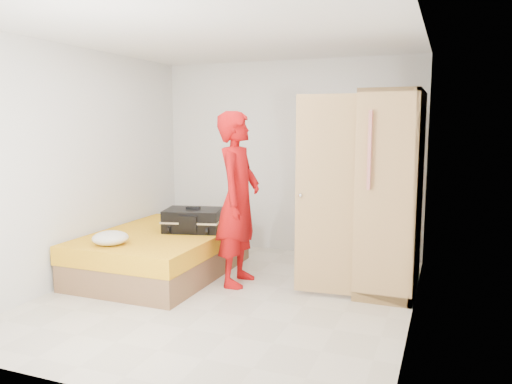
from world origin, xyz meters
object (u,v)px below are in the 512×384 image
at_px(person, 238,199).
at_px(round_cushion, 110,238).
at_px(bed, 162,253).
at_px(suitcase, 193,220).
at_px(wardrobe, 386,196).

xyz_separation_m(person, round_cushion, (-1.15, -0.72, -0.38)).
xyz_separation_m(bed, suitcase, (0.31, 0.21, 0.38)).
bearing_deg(suitcase, bed, -159.79).
relative_size(person, suitcase, 2.49).
height_order(bed, wardrobe, wardrobe).
distance_m(wardrobe, person, 1.58).
bearing_deg(bed, round_cushion, -103.72).
height_order(suitcase, round_cushion, suitcase).
height_order(wardrobe, suitcase, wardrobe).
distance_m(wardrobe, round_cushion, 2.94).
distance_m(bed, person, 1.20).
relative_size(person, round_cushion, 5.02).
relative_size(bed, person, 1.06).
height_order(bed, person, person).
xyz_separation_m(bed, person, (0.98, 0.01, 0.70)).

